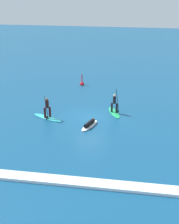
% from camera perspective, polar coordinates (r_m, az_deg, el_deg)
% --- Properties ---
extents(ground_plane, '(120.00, 120.00, 0.00)m').
position_cam_1_polar(ground_plane, '(28.63, -0.00, -0.93)').
color(ground_plane, navy).
rests_on(ground_plane, ground).
extents(surfer_on_teal_board, '(3.06, 1.98, 2.13)m').
position_cam_1_polar(surfer_on_teal_board, '(28.54, -7.23, -0.24)').
color(surfer_on_teal_board, '#33C6CC').
rests_on(surfer_on_teal_board, ground_plane).
extents(surfer_on_white_board, '(1.36, 2.54, 0.44)m').
position_cam_1_polar(surfer_on_white_board, '(26.86, 0.02, -2.12)').
color(surfer_on_white_board, white).
rests_on(surfer_on_white_board, ground_plane).
extents(surfer_on_green_board, '(1.63, 2.83, 2.30)m').
position_cam_1_polar(surfer_on_green_board, '(29.50, 4.27, 0.64)').
color(surfer_on_green_board, '#23B266').
rests_on(surfer_on_green_board, ground_plane).
extents(marker_buoy, '(0.48, 0.48, 1.36)m').
position_cam_1_polar(marker_buoy, '(37.57, -1.30, 4.92)').
color(marker_buoy, red).
rests_on(marker_buoy, ground_plane).
extents(wave_crest, '(23.66, 0.90, 0.18)m').
position_cam_1_polar(wave_crest, '(19.91, -4.90, -11.63)').
color(wave_crest, white).
rests_on(wave_crest, ground_plane).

